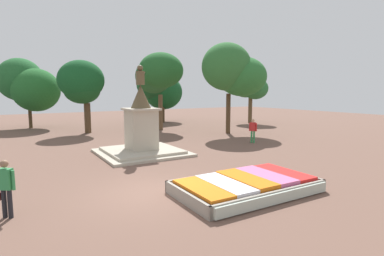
{
  "coord_description": "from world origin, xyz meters",
  "views": [
    {
      "loc": [
        -4.15,
        -9.73,
        3.66
      ],
      "look_at": [
        3.62,
        2.98,
        1.84
      ],
      "focal_mm": 28.0,
      "sensor_mm": 36.0,
      "label": 1
    }
  ],
  "objects": [
    {
      "name": "park_tree_behind_statue",
      "position": [
        12.07,
        10.1,
        5.31
      ],
      "size": [
        5.59,
        4.38,
        7.66
      ],
      "color": "#4C3823",
      "rests_on": "ground_plane"
    },
    {
      "name": "pedestrian_near_planter",
      "position": [
        10.61,
        6.06,
        1.0
      ],
      "size": [
        0.39,
        0.49,
        1.72
      ],
      "color": "#338C4C",
      "rests_on": "ground_plane"
    },
    {
      "name": "pedestrian_with_handbag",
      "position": [
        -4.39,
        0.19,
        0.97
      ],
      "size": [
        0.63,
        0.51,
        1.72
      ],
      "color": "black",
      "rests_on": "ground_plane"
    },
    {
      "name": "ground_plane",
      "position": [
        0.0,
        0.0,
        0.0
      ],
      "size": [
        92.03,
        92.03,
        0.0
      ],
      "primitive_type": "plane",
      "color": "brown"
    },
    {
      "name": "park_tree_distant",
      "position": [
        11.4,
        23.15,
        4.02
      ],
      "size": [
        5.65,
        4.57,
        6.12
      ],
      "color": "#4C3823",
      "rests_on": "ground_plane"
    },
    {
      "name": "park_tree_far_left",
      "position": [
        1.31,
        17.48,
        4.32
      ],
      "size": [
        3.92,
        3.39,
        6.34
      ],
      "color": "#4C3823",
      "rests_on": "ground_plane"
    },
    {
      "name": "flower_planter",
      "position": [
        3.1,
        -1.77,
        0.25
      ],
      "size": [
        5.2,
        3.08,
        0.54
      ],
      "color": "#38281C",
      "rests_on": "ground_plane"
    },
    {
      "name": "park_tree_street_side",
      "position": [
        19.58,
        16.37,
        4.14
      ],
      "size": [
        3.56,
        4.28,
        5.58
      ],
      "color": "brown",
      "rests_on": "ground_plane"
    },
    {
      "name": "statue_monument",
      "position": [
        2.37,
        6.62,
        1.24
      ],
      "size": [
        4.78,
        4.78,
        5.15
      ],
      "color": "#B0A692",
      "rests_on": "ground_plane"
    },
    {
      "name": "park_tree_mid_canopy",
      "position": [
        -2.21,
        23.93,
        4.17
      ],
      "size": [
        5.66,
        5.91,
        6.92
      ],
      "color": "#4C3823",
      "rests_on": "ground_plane"
    },
    {
      "name": "park_tree_far_right",
      "position": [
        8.07,
        16.26,
        5.35
      ],
      "size": [
        4.23,
        4.98,
        7.23
      ],
      "color": "brown",
      "rests_on": "ground_plane"
    }
  ]
}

